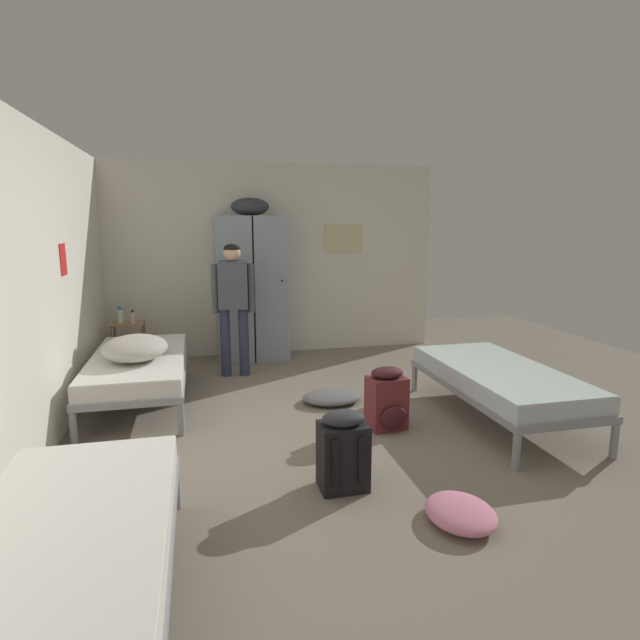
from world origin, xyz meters
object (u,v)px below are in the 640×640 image
backpack_black (343,451)px  backpack_maroon (387,400)px  bed_right (500,379)px  bedding_heap (135,348)px  lotion_bottle (133,317)px  water_bottle (120,316)px  clothes_pile_pink (461,513)px  locker_bank (252,285)px  person_traveler (233,297)px  shelf_unit (129,341)px  clothes_pile_grey (332,397)px  bed_left_rear (138,366)px  bed_left_front (65,551)px

backpack_black → backpack_maroon: 1.11m
bed_right → backpack_maroon: bearing=178.5°
bedding_heap → backpack_maroon: bedding_heap is taller
lotion_bottle → backpack_black: size_ratio=0.30×
water_bottle → clothes_pile_pink: (2.42, -3.98, -0.60)m
bedding_heap → water_bottle: water_bottle is taller
locker_bank → bed_right: locker_bank is taller
bed_right → bedding_heap: bedding_heap is taller
person_traveler → locker_bank: bearing=68.2°
shelf_unit → water_bottle: 0.32m
bed_right → person_traveler: size_ratio=1.24×
backpack_maroon → clothes_pile_grey: bearing=111.8°
person_traveler → clothes_pile_grey: bearing=-53.1°
bed_right → shelf_unit: bearing=144.1°
bed_right → clothes_pile_grey: (-1.36, 0.78, -0.33)m
bed_left_rear → bed_left_front: (0.00, -3.00, 0.00)m
shelf_unit → bed_left_rear: shelf_unit is taller
shelf_unit → bed_right: 4.30m
bed_left_rear → person_traveler: 1.35m
bed_right → lotion_bottle: size_ratio=11.65×
locker_bank → clothes_pile_pink: 4.27m
water_bottle → backpack_black: water_bottle is taller
bed_right → bed_left_rear: bearing=159.7°
bed_left_rear → clothes_pile_pink: (2.09, -2.63, -0.32)m
person_traveler → lotion_bottle: (-1.17, 0.55, -0.28)m
bedding_heap → water_bottle: 1.54m
bed_left_front → backpack_black: backpack_black is taller
bed_right → bed_left_front: size_ratio=1.00×
backpack_maroon → person_traveler: bearing=121.5°
bed_left_rear → bed_right: (3.23, -1.20, 0.00)m
locker_bank → water_bottle: size_ratio=10.44×
person_traveler → lotion_bottle: 1.32m
locker_bank → clothes_pile_pink: (0.81, -4.09, -0.91)m
bedding_heap → lotion_bottle: size_ratio=4.62×
backpack_maroon → clothes_pile_grey: 0.83m
locker_bank → backpack_maroon: locker_bank is taller
bed_right → lotion_bottle: (-3.41, 2.48, 0.26)m
shelf_unit → bed_left_front: size_ratio=0.30×
clothes_pile_pink → bedding_heap: bearing=130.1°
bedding_heap → clothes_pile_grey: bedding_heap is taller
clothes_pile_pink → locker_bank: bearing=101.2°
bed_left_front → clothes_pile_grey: (1.86, 2.58, -0.33)m
bed_left_rear → bedding_heap: size_ratio=2.52×
locker_bank → clothes_pile_pink: bearing=-78.8°
water_bottle → clothes_pile_pink: water_bottle is taller
locker_bank → person_traveler: locker_bank is taller
bed_right → bedding_heap: (-3.23, 1.04, 0.22)m
person_traveler → backpack_maroon: 2.34m
backpack_black → clothes_pile_grey: size_ratio=0.93×
bed_left_front → person_traveler: person_traveler is taller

